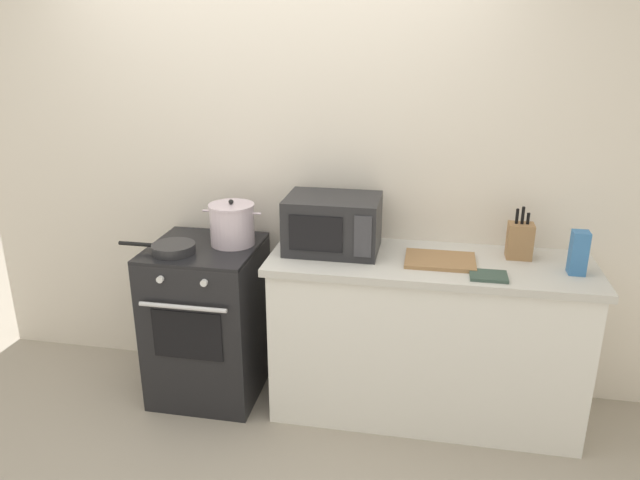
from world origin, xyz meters
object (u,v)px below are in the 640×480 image
Objects in this scene: stove at (208,320)px; cutting_board at (440,260)px; knife_block at (520,240)px; stock_pot at (232,224)px; oven_mitt at (489,276)px; frying_pan at (172,248)px; microwave at (333,224)px; pasta_box at (579,253)px.

stove is 2.56× the size of cutting_board.
stock_pot is at bearing -177.27° from knife_block.
cutting_board is at bearing -160.95° from knife_block.
cutting_board is (1.15, -0.07, -0.11)m from stock_pot.
oven_mitt reaches higher than stove.
stove is 0.52m from frying_pan.
oven_mitt is (0.81, -0.24, -0.14)m from microwave.
knife_block reaches higher than cutting_board.
stove is at bearing 45.46° from frying_pan.
knife_block is (1.55, 0.07, -0.02)m from stock_pot.
microwave is (0.85, 0.21, 0.12)m from frying_pan.
microwave is at bearing 175.02° from pasta_box.
frying_pan is at bearing -145.14° from stock_pot.
frying_pan is at bearing -134.54° from stove.
frying_pan reaches higher than oven_mitt.
frying_pan is 1.97× the size of pasta_box.
cutting_board is at bearing 177.40° from pasta_box.
stock_pot is at bearing 176.96° from pasta_box.
frying_pan reaches higher than stove.
frying_pan is at bearing -177.32° from pasta_box.
stock_pot reaches higher than stove.
knife_block is at bearing 146.34° from pasta_box.
stove is 1.38m from cutting_board.
microwave reaches higher than oven_mitt.
knife_block is 0.31m from pasta_box.
cutting_board is 1.64× the size of pasta_box.
stock_pot reaches higher than pasta_box.
microwave is (0.72, 0.08, 0.61)m from stove.
pasta_box is (1.96, -0.03, 0.57)m from stove.
knife_block is 1.56× the size of oven_mitt.
microwave reaches higher than pasta_box.
stock_pot is 0.57m from microwave.
microwave is 2.27× the size of pasta_box.
stove is at bearing 174.09° from oven_mitt.
cutting_board is at bearing 0.05° from stove.
oven_mitt is (1.38, -0.23, -0.11)m from stock_pot.
microwave is at bearing -176.40° from knife_block.
stock_pot is at bearing 23.60° from stove.
microwave is 0.86m from oven_mitt.
knife_block is (0.41, 0.14, 0.09)m from cutting_board.
stove is 1.61m from oven_mitt.
pasta_box is at bearing 16.90° from oven_mitt.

